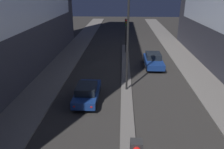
# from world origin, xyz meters

# --- Properties ---
(median_strip) EXTENTS (0.89, 29.52, 0.12)m
(median_strip) POSITION_xyz_m (0.00, 15.76, 0.06)
(median_strip) COLOR #66605B
(median_strip) RESTS_ON ground
(traffic_light_mid) EXTENTS (0.32, 0.42, 4.40)m
(traffic_light_mid) POSITION_xyz_m (0.00, 26.22, 3.35)
(traffic_light_mid) COLOR black
(traffic_light_mid) RESTS_ON median_strip
(street_lamp) EXTENTS (0.46, 0.46, 8.82)m
(street_lamp) POSITION_xyz_m (0.00, 14.90, 5.70)
(street_lamp) COLOR black
(street_lamp) RESTS_ON median_strip
(car_left_lane) EXTENTS (1.70, 4.19, 1.44)m
(car_left_lane) POSITION_xyz_m (-3.03, 12.90, 0.73)
(car_left_lane) COLOR navy
(car_left_lane) RESTS_ON ground
(car_right_lane) EXTENTS (1.84, 4.53, 1.47)m
(car_right_lane) POSITION_xyz_m (3.03, 21.13, 0.74)
(car_right_lane) COLOR navy
(car_right_lane) RESTS_ON ground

